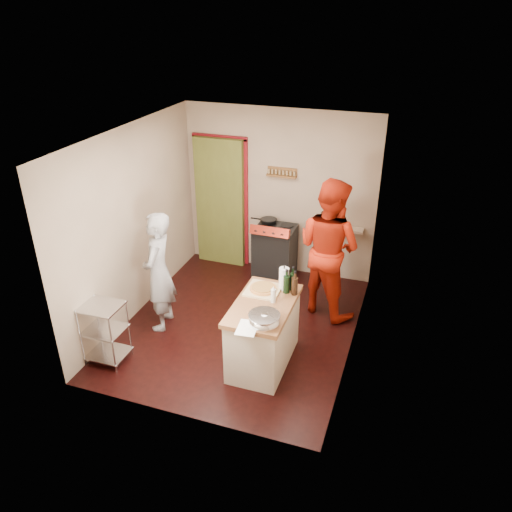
{
  "coord_description": "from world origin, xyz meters",
  "views": [
    {
      "loc": [
        2.03,
        -5.23,
        3.98
      ],
      "look_at": [
        0.23,
        0.0,
        1.11
      ],
      "focal_mm": 35.0,
      "sensor_mm": 36.0,
      "label": 1
    }
  ],
  "objects_px": {
    "stove": "(275,252)",
    "island": "(264,331)",
    "person_stripe": "(159,272)",
    "wire_shelving": "(105,330)",
    "person_red": "(329,248)"
  },
  "relations": [
    {
      "from": "wire_shelving",
      "to": "person_stripe",
      "type": "xyz_separation_m",
      "value": [
        0.28,
        0.89,
        0.38
      ]
    },
    {
      "from": "wire_shelving",
      "to": "island",
      "type": "relative_size",
      "value": 0.65
    },
    {
      "from": "wire_shelving",
      "to": "island",
      "type": "xyz_separation_m",
      "value": [
        1.82,
        0.58,
        0.01
      ]
    },
    {
      "from": "person_stripe",
      "to": "person_red",
      "type": "distance_m",
      "value": 2.29
    },
    {
      "from": "wire_shelving",
      "to": "person_red",
      "type": "bearing_deg",
      "value": 41.0
    },
    {
      "from": "stove",
      "to": "person_stripe",
      "type": "height_order",
      "value": "person_stripe"
    },
    {
      "from": "stove",
      "to": "island",
      "type": "xyz_separation_m",
      "value": [
        0.49,
        -2.04,
        0.0
      ]
    },
    {
      "from": "stove",
      "to": "island",
      "type": "bearing_deg",
      "value": -76.51
    },
    {
      "from": "stove",
      "to": "person_stripe",
      "type": "bearing_deg",
      "value": -121.13
    },
    {
      "from": "stove",
      "to": "wire_shelving",
      "type": "height_order",
      "value": "stove"
    },
    {
      "from": "island",
      "to": "stove",
      "type": "bearing_deg",
      "value": 103.49
    },
    {
      "from": "person_stripe",
      "to": "stove",
      "type": "bearing_deg",
      "value": 138.14
    },
    {
      "from": "island",
      "to": "person_stripe",
      "type": "bearing_deg",
      "value": 168.81
    },
    {
      "from": "stove",
      "to": "person_red",
      "type": "xyz_separation_m",
      "value": [
        0.95,
        -0.64,
        0.53
      ]
    },
    {
      "from": "island",
      "to": "person_red",
      "type": "height_order",
      "value": "person_red"
    }
  ]
}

